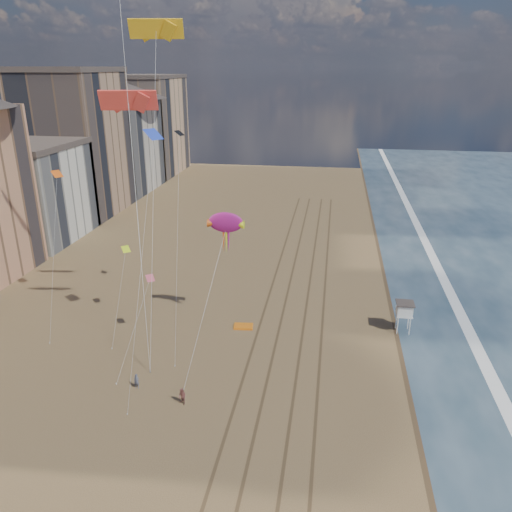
{
  "coord_description": "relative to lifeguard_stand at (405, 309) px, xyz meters",
  "views": [
    {
      "loc": [
        6.61,
        -24.51,
        28.93
      ],
      "look_at": [
        -1.38,
        26.0,
        9.5
      ],
      "focal_mm": 35.0,
      "sensor_mm": 36.0,
      "label": 1
    }
  ],
  "objects": [
    {
      "name": "parafoils",
      "position": [
        -27.02,
        -7.59,
        31.08
      ],
      "size": [
        7.25,
        4.6,
        19.29
      ],
      "color": "black",
      "rests_on": "ground"
    },
    {
      "name": "small_kites",
      "position": [
        -29.63,
        -5.18,
        14.76
      ],
      "size": [
        16.13,
        11.4,
        16.17
      ],
      "color": "blue",
      "rests_on": "ground"
    },
    {
      "name": "kite_flyer_b",
      "position": [
        -21.42,
        -16.98,
        -2.04
      ],
      "size": [
        1.0,
        0.95,
        1.63
      ],
      "primitive_type": "imported",
      "rotation": [
        0.0,
        0.0,
        -0.59
      ],
      "color": "brown",
      "rests_on": "ground"
    },
    {
      "name": "buildings",
      "position": [
        -61.19,
        36.73,
        10.7
      ],
      "size": [
        34.72,
        131.35,
        29.0
      ],
      "color": "#C6B284",
      "rests_on": "ground"
    },
    {
      "name": "kite_flyer_a",
      "position": [
        -26.45,
        -15.31,
        -2.09
      ],
      "size": [
        0.57,
        0.39,
        1.51
      ],
      "primitive_type": "imported",
      "rotation": [
        0.0,
        0.0,
        -0.05
      ],
      "color": "#565A6E",
      "rests_on": "ground"
    },
    {
      "name": "show_kite",
      "position": [
        -20.35,
        -1.99,
        10.03
      ],
      "size": [
        4.18,
        7.02,
        17.82
      ],
      "color": "#A01875",
      "rests_on": "ground"
    },
    {
      "name": "tracks",
      "position": [
        -12.91,
        1.14,
        -2.84
      ],
      "size": [
        7.68,
        120.0,
        0.01
      ],
      "color": "brown",
      "rests_on": "ground"
    },
    {
      "name": "foam",
      "position": [
        7.74,
        11.14,
        -2.85
      ],
      "size": [
        260.0,
        260.0,
        0.0
      ],
      "primitive_type": "plane",
      "color": "white",
      "rests_on": "ground"
    },
    {
      "name": "lifeguard_stand",
      "position": [
        0.0,
        0.0,
        0.0
      ],
      "size": [
        2.05,
        2.05,
        3.7
      ],
      "color": "white",
      "rests_on": "ground"
    },
    {
      "name": "grounded_kite",
      "position": [
        -18.49,
        -1.96,
        -2.72
      ],
      "size": [
        2.37,
        1.65,
        0.25
      ],
      "primitive_type": "cube",
      "rotation": [
        0.0,
        0.0,
        0.11
      ],
      "color": "orange",
      "rests_on": "ground"
    },
    {
      "name": "wet_sand",
      "position": [
        3.54,
        11.14,
        -2.85
      ],
      "size": [
        260.0,
        260.0,
        0.0
      ],
      "primitive_type": "plane",
      "color": "#42301E",
      "rests_on": "ground"
    }
  ]
}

